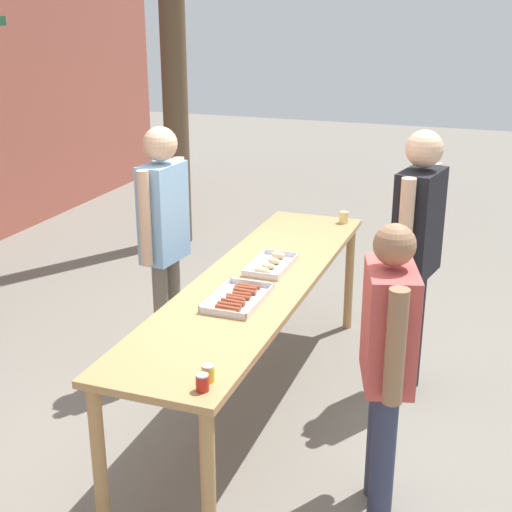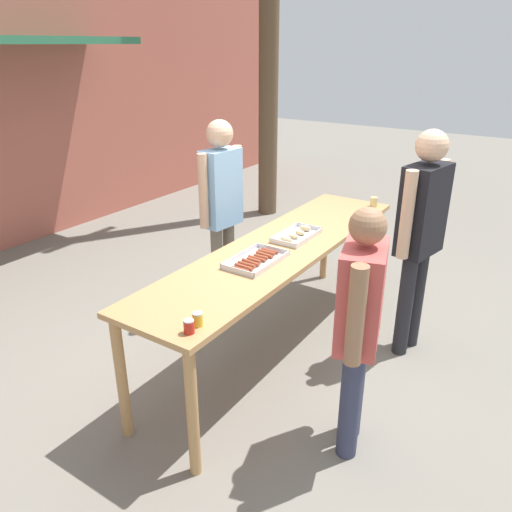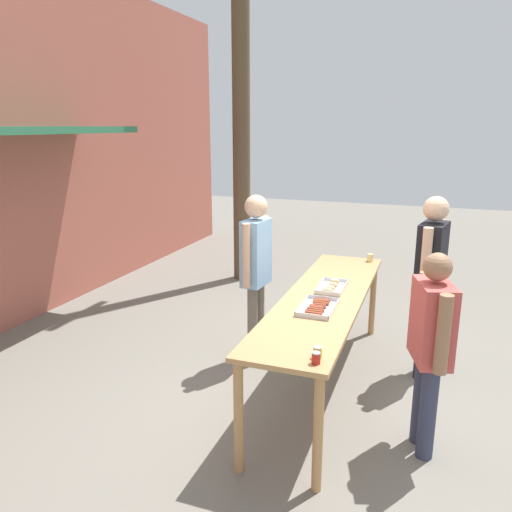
% 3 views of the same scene
% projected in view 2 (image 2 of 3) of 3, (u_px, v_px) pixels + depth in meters
% --- Properties ---
extents(ground_plane, '(24.00, 24.00, 0.00)m').
position_uv_depth(ground_plane, '(278.00, 346.00, 4.24)').
color(ground_plane, slate).
extents(serving_table, '(2.99, 0.71, 0.92)m').
position_uv_depth(serving_table, '(280.00, 257.00, 3.92)').
color(serving_table, tan).
rests_on(serving_table, ground).
extents(food_tray_sausages, '(0.48, 0.29, 0.04)m').
position_uv_depth(food_tray_sausages, '(256.00, 261.00, 3.57)').
color(food_tray_sausages, silver).
rests_on(food_tray_sausages, serving_table).
extents(food_tray_buns, '(0.45, 0.24, 0.06)m').
position_uv_depth(food_tray_buns, '(297.00, 235.00, 4.03)').
color(food_tray_buns, silver).
rests_on(food_tray_buns, serving_table).
extents(condiment_jar_mustard, '(0.06, 0.06, 0.08)m').
position_uv_depth(condiment_jar_mustard, '(189.00, 327.00, 2.69)').
color(condiment_jar_mustard, '#B22319').
rests_on(condiment_jar_mustard, serving_table).
extents(condiment_jar_ketchup, '(0.06, 0.06, 0.08)m').
position_uv_depth(condiment_jar_ketchup, '(198.00, 319.00, 2.76)').
color(condiment_jar_ketchup, gold).
rests_on(condiment_jar_ketchup, serving_table).
extents(beer_cup, '(0.07, 0.07, 0.09)m').
position_uv_depth(beer_cup, '(374.00, 202.00, 4.78)').
color(beer_cup, '#DBC67A').
rests_on(beer_cup, serving_table).
extents(person_server_behind_table, '(0.52, 0.23, 1.79)m').
position_uv_depth(person_server_behind_table, '(221.00, 199.00, 4.42)').
color(person_server_behind_table, '#756B5B').
rests_on(person_server_behind_table, ground).
extents(person_customer_holding_hotdog, '(0.60, 0.34, 1.58)m').
position_uv_depth(person_customer_holding_hotdog, '(359.00, 316.00, 2.85)').
color(person_customer_holding_hotdog, '#333851').
rests_on(person_customer_holding_hotdog, ground).
extents(person_customer_with_cup, '(0.57, 0.29, 1.82)m').
position_uv_depth(person_customer_with_cup, '(421.00, 225.00, 3.79)').
color(person_customer_with_cup, '#232328').
rests_on(person_customer_with_cup, ground).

